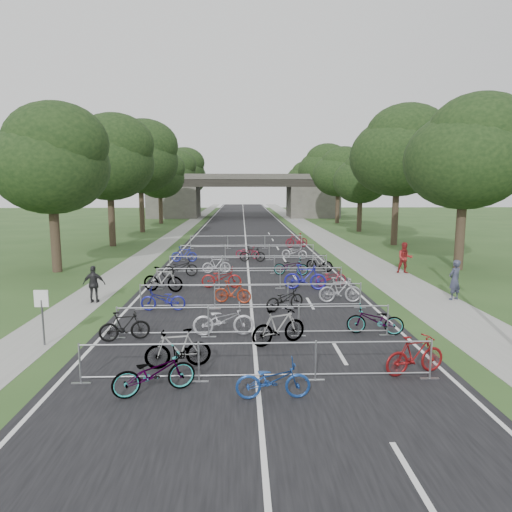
{
  "coord_description": "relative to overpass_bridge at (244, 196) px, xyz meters",
  "views": [
    {
      "loc": [
        -0.4,
        -11.37,
        5.09
      ],
      "look_at": [
        0.44,
        14.69,
        1.1
      ],
      "focal_mm": 32.0,
      "sensor_mm": 36.0,
      "label": 1
    }
  ],
  "objects": [
    {
      "name": "bike_18",
      "position": [
        2.45,
        -50.57,
        -3.01
      ],
      "size": [
        2.06,
        0.99,
        1.04
      ],
      "primitive_type": "imported",
      "rotation": [
        0.0,
        0.0,
        1.41
      ],
      "color": "#A8ABB1",
      "rests_on": "ground"
    },
    {
      "name": "tree_right_6",
      "position": [
        13.11,
        22.93,
        3.39
      ],
      "size": [
        7.17,
        7.17,
        10.93
      ],
      "color": "#33261C",
      "rests_on": "ground"
    },
    {
      "name": "barrier_row_5",
      "position": [
        0.0,
        -45.0,
        -2.99
      ],
      "size": [
        9.7,
        0.08,
        1.1
      ],
      "color": "#A8ABB1",
      "rests_on": "ground"
    },
    {
      "name": "tree_left_2",
      "position": [
        -11.39,
        -25.07,
        4.58
      ],
      "size": [
        8.4,
        8.4,
        12.81
      ],
      "color": "#33261C",
      "rests_on": "ground"
    },
    {
      "name": "bike_19",
      "position": [
        4.3,
        -49.39,
        -3.02
      ],
      "size": [
        1.7,
        1.32,
        1.02
      ],
      "primitive_type": "imported",
      "rotation": [
        0.0,
        0.0,
        4.15
      ],
      "color": "#A8ABB1",
      "rests_on": "ground"
    },
    {
      "name": "bike_4",
      "position": [
        -4.3,
        -61.65,
        -3.04
      ],
      "size": [
        1.71,
        0.89,
        0.99
      ],
      "primitive_type": "imported",
      "rotation": [
        0.0,
        0.0,
        1.84
      ],
      "color": "black",
      "rests_on": "ground"
    },
    {
      "name": "bike_21",
      "position": [
        0.01,
        -44.41,
        -3.08
      ],
      "size": [
        1.84,
        1.14,
        0.91
      ],
      "primitive_type": "imported",
      "rotation": [
        0.0,
        0.0,
        1.24
      ],
      "color": "maroon",
      "rests_on": "ground"
    },
    {
      "name": "bike_14",
      "position": [
        2.75,
        -54.29,
        -2.9
      ],
      "size": [
        2.17,
        0.95,
        1.26
      ],
      "primitive_type": "imported",
      "rotation": [
        0.0,
        0.0,
        1.4
      ],
      "color": "#1D1B99",
      "rests_on": "ground"
    },
    {
      "name": "barrier_row_6",
      "position": [
        0.0,
        -39.0,
        -2.99
      ],
      "size": [
        9.7,
        0.08,
        1.1
      ],
      "color": "#A8ABB1",
      "rests_on": "ground"
    },
    {
      "name": "bike_13",
      "position": [
        -1.42,
        -53.77,
        -3.0
      ],
      "size": [
        2.04,
        0.78,
        1.06
      ],
      "primitive_type": "imported",
      "rotation": [
        0.0,
        0.0,
        1.53
      ],
      "color": "maroon",
      "rests_on": "ground"
    },
    {
      "name": "bike_22",
      "position": [
        0.33,
        -45.74,
        -3.0
      ],
      "size": [
        1.82,
        0.75,
        1.06
      ],
      "primitive_type": "imported",
      "rotation": [
        0.0,
        0.0,
        1.43
      ],
      "color": "black",
      "rests_on": "ground"
    },
    {
      "name": "tree_right_4",
      "position": [
        13.11,
        -1.07,
        4.37
      ],
      "size": [
        8.18,
        8.18,
        12.47
      ],
      "color": "#33261C",
      "rests_on": "ground"
    },
    {
      "name": "tree_left_0",
      "position": [
        -11.39,
        -49.07,
        2.96
      ],
      "size": [
        6.72,
        6.72,
        10.25
      ],
      "color": "#33261C",
      "rests_on": "ground"
    },
    {
      "name": "bike_7",
      "position": [
        4.21,
        -61.29,
        -3.03
      ],
      "size": [
        2.03,
        1.02,
        1.02
      ],
      "primitive_type": "imported",
      "rotation": [
        0.0,
        0.0,
        4.52
      ],
      "color": "#A8ABB1",
      "rests_on": "ground"
    },
    {
      "name": "tree_right_5",
      "position": [
        13.11,
        10.93,
        2.41
      ],
      "size": [
        6.16,
        6.16,
        9.39
      ],
      "color": "#33261C",
      "rests_on": "ground"
    },
    {
      "name": "barrier_row_1",
      "position": [
        0.0,
        -61.4,
        -2.99
      ],
      "size": [
        9.7,
        0.08,
        1.1
      ],
      "color": "#A8ABB1",
      "rests_on": "ground"
    },
    {
      "name": "barrier_row_4",
      "position": [
        0.0,
        -50.0,
        -2.99
      ],
      "size": [
        9.7,
        0.08,
        1.1
      ],
      "color": "#A8ABB1",
      "rests_on": "ground"
    },
    {
      "name": "ground",
      "position": [
        0.0,
        -65.0,
        -3.53
      ],
      "size": [
        200.0,
        200.0,
        0.0
      ],
      "primitive_type": "plane",
      "color": "#2C4A20",
      "rests_on": "ground"
    },
    {
      "name": "sidewalk_right",
      "position": [
        8.0,
        -15.0,
        -3.53
      ],
      "size": [
        3.0,
        140.0,
        0.01
      ],
      "primitive_type": "cube",
      "color": "gray",
      "rests_on": "ground"
    },
    {
      "name": "bike_23",
      "position": [
        3.35,
        -44.53,
        -3.05
      ],
      "size": [
        1.95,
        1.3,
        0.97
      ],
      "primitive_type": "imported",
      "rotation": [
        0.0,
        0.0,
        1.18
      ],
      "color": "#B8B6BF",
      "rests_on": "ground"
    },
    {
      "name": "pedestrian_a",
      "position": [
        9.2,
        -56.54,
        -2.62
      ],
      "size": [
        0.79,
        0.69,
        1.82
      ],
      "primitive_type": "imported",
      "rotation": [
        0.0,
        0.0,
        3.61
      ],
      "color": "#2F3347",
      "rests_on": "ground"
    },
    {
      "name": "tree_left_6",
      "position": [
        -11.39,
        22.93,
        2.96
      ],
      "size": [
        6.72,
        6.72,
        10.25
      ],
      "color": "#33261C",
      "rests_on": "ground"
    },
    {
      "name": "bike_9",
      "position": [
        -0.8,
        -56.84,
        -3.03
      ],
      "size": [
        1.72,
        0.78,
        1.0
      ],
      "primitive_type": "imported",
      "rotation": [
        0.0,
        0.0,
        1.38
      ],
      "color": "#9A2E16",
      "rests_on": "ground"
    },
    {
      "name": "bike_1",
      "position": [
        -2.21,
        -64.01,
        -2.97
      ],
      "size": [
        1.93,
        0.87,
        1.12
      ],
      "primitive_type": "imported",
      "rotation": [
        0.0,
        0.0,
        4.9
      ],
      "color": "#A8ABB1",
      "rests_on": "ground"
    },
    {
      "name": "park_sign",
      "position": [
        -6.8,
        -62.0,
        -2.27
      ],
      "size": [
        0.45,
        0.06,
        1.83
      ],
      "color": "#4C4C51",
      "rests_on": "ground"
    },
    {
      "name": "bike_6",
      "position": [
        0.79,
        -62.19,
        -2.95
      ],
      "size": [
        2.0,
        1.36,
        1.18
      ],
      "primitive_type": "imported",
      "rotation": [
        0.0,
        0.0,
        2.03
      ],
      "color": "#A8ABB1",
      "rests_on": "ground"
    },
    {
      "name": "bike_16",
      "position": [
        -3.9,
        -50.93,
        -2.99
      ],
      "size": [
        2.19,
        1.39,
        1.08
      ],
      "primitive_type": "imported",
      "rotation": [
        0.0,
        0.0,
        1.92
      ],
      "color": "black",
      "rests_on": "ground"
    },
    {
      "name": "bike_3",
      "position": [
        4.3,
        -64.7,
        -2.98
      ],
      "size": [
        1.91,
        1.01,
        1.1
      ],
      "primitive_type": "imported",
      "rotation": [
        0.0,
        0.0,
        1.86
      ],
      "color": "maroon",
      "rests_on": "ground"
    },
    {
      "name": "bike_5",
      "position": [
        -1.04,
        -61.22,
        -2.98
      ],
      "size": [
        2.12,
        0.81,
        1.1
      ],
      "primitive_type": "imported",
      "rotation": [
        0.0,
        0.0,
        1.61
      ],
      "color": "silver",
      "rests_on": "ground"
    },
    {
      "name": "barrier_row_3",
      "position": [
        0.0,
        -54.0,
        -2.99
      ],
      "size": [
        9.7,
        0.08,
        1.1
      ],
      "color": "#A8ABB1",
      "rests_on": "ground"
    },
    {
      "name": "tree_left_3",
      "position": [
        -11.39,
        -13.07,
        2.96
      ],
      "size": [
        6.72,
        6.72,
        10.25
      ],
      "color": "#33261C",
      "rests_on": "ground"
    },
    {
      "name": "pedestrian_c",
      "position": [
        -6.9,
        -56.52,
        -2.71
      ],
      "size": [
        0.99,
        0.47,
        1.64
      ],
      "primitive_type": "imported",
      "rotation": [
        0.0,
        0.0,
        3.21
      ],
      "color": "black",
      "rests_on": "ground"
    },
    {
      "name": "tree_right_2",
      "position": [
        13.11,
        -25.07,
        2.41
      ],
      "size": [
        6.16,
        6.16,
        9.39
      ],
      "color": "#33261C",
      "rests_on": "ground"
    },
    {
      "name": "bike_17",
      "position": [
        -1.89,
        -49.82,
        -3.03
      ],
      "size": [
        1.72,
        0.67,
        1.01
      ],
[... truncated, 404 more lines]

